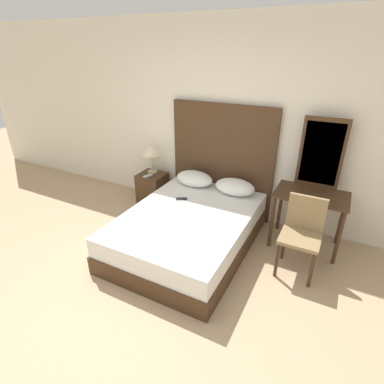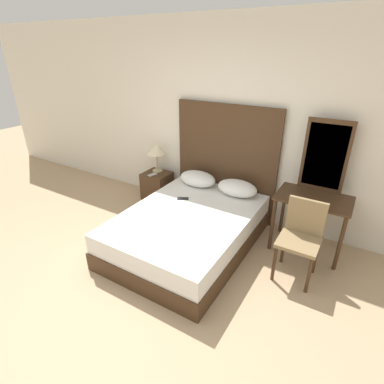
# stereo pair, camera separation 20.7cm
# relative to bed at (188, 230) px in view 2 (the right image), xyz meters

# --- Properties ---
(ground_plane) EXTENTS (16.00, 16.00, 0.00)m
(ground_plane) POSITION_rel_bed_xyz_m (-0.07, -1.29, -0.23)
(ground_plane) COLOR tan
(wall_back) EXTENTS (10.00, 0.06, 2.70)m
(wall_back) POSITION_rel_bed_xyz_m (-0.07, 1.10, 1.12)
(wall_back) COLOR silver
(wall_back) RESTS_ON ground_plane
(bed) EXTENTS (1.45, 1.99, 0.47)m
(bed) POSITION_rel_bed_xyz_m (0.00, 0.00, 0.00)
(bed) COLOR #422B19
(bed) RESTS_ON ground_plane
(headboard) EXTENTS (1.52, 0.05, 1.62)m
(headboard) POSITION_rel_bed_xyz_m (0.00, 1.02, 0.58)
(headboard) COLOR #422B19
(headboard) RESTS_ON ground_plane
(pillow_left) EXTENTS (0.55, 0.35, 0.21)m
(pillow_left) POSITION_rel_bed_xyz_m (-0.31, 0.77, 0.34)
(pillow_left) COLOR white
(pillow_left) RESTS_ON bed
(pillow_right) EXTENTS (0.55, 0.35, 0.21)m
(pillow_right) POSITION_rel_bed_xyz_m (0.31, 0.77, 0.34)
(pillow_right) COLOR white
(pillow_right) RESTS_ON bed
(phone_on_bed) EXTENTS (0.16, 0.14, 0.01)m
(phone_on_bed) POSITION_rel_bed_xyz_m (-0.26, 0.30, 0.24)
(phone_on_bed) COLOR #232328
(phone_on_bed) RESTS_ON bed
(nightstand) EXTENTS (0.41, 0.38, 0.49)m
(nightstand) POSITION_rel_bed_xyz_m (-1.07, 0.79, 0.02)
(nightstand) COLOR #422B19
(nightstand) RESTS_ON ground_plane
(table_lamp) EXTENTS (0.31, 0.31, 0.45)m
(table_lamp) POSITION_rel_bed_xyz_m (-1.11, 0.86, 0.62)
(table_lamp) COLOR tan
(table_lamp) RESTS_ON nightstand
(phone_on_nightstand) EXTENTS (0.10, 0.16, 0.01)m
(phone_on_nightstand) POSITION_rel_bed_xyz_m (-1.08, 0.69, 0.27)
(phone_on_nightstand) COLOR #B7B7BC
(phone_on_nightstand) RESTS_ON nightstand
(vanity_desk) EXTENTS (0.84, 0.54, 0.72)m
(vanity_desk) POSITION_rel_bed_xyz_m (1.30, 0.70, 0.36)
(vanity_desk) COLOR #422B19
(vanity_desk) RESTS_ON ground_plane
(vanity_mirror) EXTENTS (0.50, 0.03, 0.86)m
(vanity_mirror) POSITION_rel_bed_xyz_m (1.30, 0.94, 0.92)
(vanity_mirror) COLOR #422B19
(vanity_mirror) RESTS_ON vanity_desk
(chair) EXTENTS (0.42, 0.41, 0.87)m
(chair) POSITION_rel_bed_xyz_m (1.30, 0.19, 0.28)
(chair) COLOR olive
(chair) RESTS_ON ground_plane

